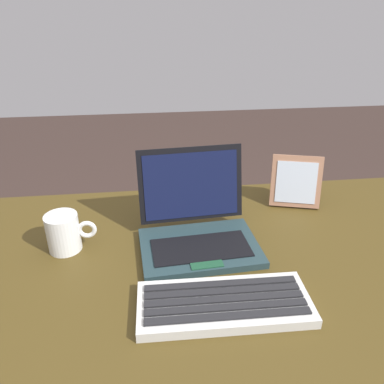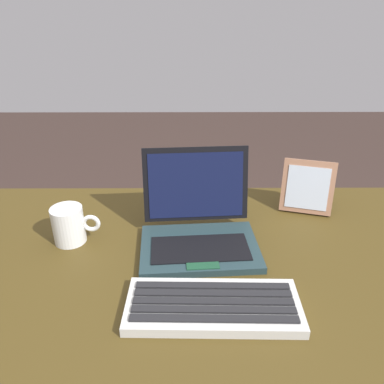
# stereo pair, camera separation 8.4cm
# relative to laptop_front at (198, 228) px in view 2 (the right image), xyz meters

# --- Properties ---
(desk) EXTENTS (1.71, 0.76, 0.76)m
(desk) POSITION_rel_laptop_front_xyz_m (-0.04, -0.08, -0.15)
(desk) COLOR #413213
(desk) RESTS_ON ground
(laptop_front) EXTENTS (0.29, 0.25, 0.21)m
(laptop_front) POSITION_rel_laptop_front_xyz_m (0.00, 0.00, 0.00)
(laptop_front) COLOR #1F3237
(laptop_front) RESTS_ON desk
(external_keyboard) EXTENTS (0.34, 0.15, 0.02)m
(external_keyboard) POSITION_rel_laptop_front_xyz_m (0.02, -0.23, -0.03)
(external_keyboard) COLOR #BBBAB5
(external_keyboard) RESTS_ON desk
(photo_frame) EXTENTS (0.15, 0.08, 0.15)m
(photo_frame) POSITION_rel_laptop_front_xyz_m (0.30, 0.16, 0.03)
(photo_frame) COLOR #94654B
(photo_frame) RESTS_ON desk
(coffee_mug) EXTENTS (0.12, 0.08, 0.09)m
(coffee_mug) POSITION_rel_laptop_front_xyz_m (-0.31, 0.01, 0.00)
(coffee_mug) COLOR silver
(coffee_mug) RESTS_ON desk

